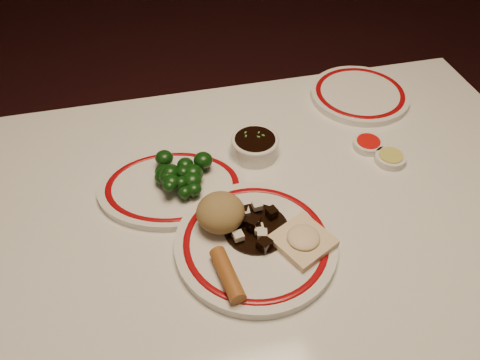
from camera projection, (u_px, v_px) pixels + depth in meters
name	position (u px, v px, depth m)	size (l,w,h in m)	color
dining_table	(277.00, 250.00, 0.93)	(1.20, 0.90, 0.75)	white
main_plate	(256.00, 243.00, 0.82)	(0.37, 0.37, 0.02)	silver
rice_mound	(221.00, 212.00, 0.82)	(0.09, 0.09, 0.06)	olive
spring_roll	(227.00, 275.00, 0.75)	(0.03, 0.03, 0.10)	#A05C27
fried_wonton	(303.00, 240.00, 0.80)	(0.12, 0.12, 0.02)	beige
stirfry_heap	(255.00, 226.00, 0.82)	(0.12, 0.12, 0.03)	black
broccoli_plate	(173.00, 187.00, 0.92)	(0.32, 0.29, 0.02)	silver
broccoli_pile	(179.00, 174.00, 0.90)	(0.12, 0.13, 0.05)	#23471C
soy_bowl	(255.00, 147.00, 0.98)	(0.10, 0.10, 0.04)	silver
sweet_sour_dish	(368.00, 144.00, 1.01)	(0.06, 0.06, 0.02)	silver
mustard_dish	(390.00, 158.00, 0.98)	(0.06, 0.06, 0.02)	silver
far_plate	(360.00, 94.00, 1.14)	(0.29, 0.29, 0.02)	silver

